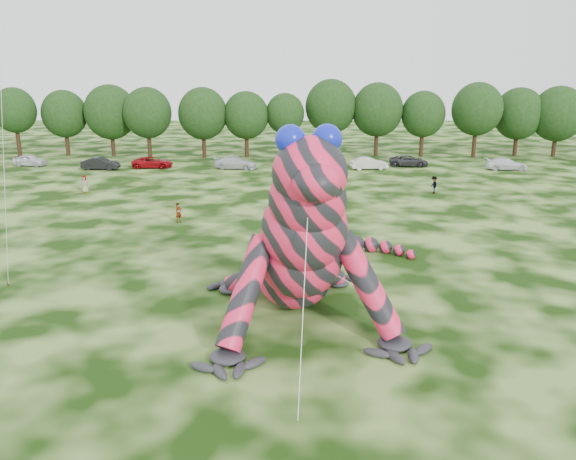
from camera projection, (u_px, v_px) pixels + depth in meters
The scene contains 27 objects.
ground at pixel (247, 359), 22.77m from camera, with size 240.00×240.00×0.00m, color #16330A.
inflatable_gecko at pixel (290, 212), 27.49m from camera, with size 15.68×18.62×9.31m, color #EF214D, non-canonical shape.
tree_3 at pixel (16, 123), 76.57m from camera, with size 5.81×5.23×9.44m, color black, non-canonical shape.
tree_4 at pixel (65, 123), 78.19m from camera, with size 6.22×5.60×9.06m, color black, non-canonical shape.
tree_5 at pixel (111, 120), 77.80m from camera, with size 7.16×6.44×9.80m, color black, non-canonical shape.
tree_6 at pixel (148, 123), 76.14m from camera, with size 6.52×5.86×9.49m, color black, non-canonical shape.
tree_7 at pixel (203, 123), 76.23m from camera, with size 6.68×6.01×9.48m, color black, non-canonical shape.
tree_8 at pixel (246, 125), 76.46m from camera, with size 6.14×5.53×8.94m, color black, non-canonical shape.
tree_9 at pixel (285, 125), 76.83m from camera, with size 5.27×4.74×8.68m, color black, non-canonical shape.
tree_10 at pixel (331, 118), 77.75m from camera, with size 7.09×6.38×10.50m, color black, non-canonical shape.
tree_11 at pixel (377, 120), 77.42m from camera, with size 7.01×6.31×10.07m, color black, non-canonical shape.
tree_12 at pixel (423, 124), 77.11m from camera, with size 5.99×5.39×8.97m, color black, non-canonical shape.
tree_13 at pixel (476, 120), 76.34m from camera, with size 6.83×6.15×10.13m, color black, non-canonical shape.
tree_14 at pixel (518, 122), 77.96m from camera, with size 6.82×6.14×9.40m, color black, non-canonical shape.
tree_15 at pixel (557, 122), 77.00m from camera, with size 7.17×6.45×9.63m, color black, non-canonical shape.
car_0 at pixel (30, 160), 70.12m from camera, with size 1.68×4.17×1.42m, color silver.
car_1 at pixel (101, 164), 67.51m from camera, with size 1.54×4.43×1.46m, color black.
car_2 at pixel (153, 162), 68.75m from camera, with size 2.26×4.91×1.36m, color #980A0F.
car_3 at pixel (236, 163), 67.99m from camera, with size 2.06×5.08×1.47m, color silver.
car_4 at pixel (296, 162), 69.13m from camera, with size 1.64×4.07×1.39m, color #15154A.
car_5 at pixel (369, 163), 67.58m from camera, with size 1.57×4.50×1.48m, color beige.
car_6 at pixel (409, 161), 69.94m from camera, with size 2.24×4.85×1.35m, color #29282B.
car_7 at pixel (506, 164), 67.27m from camera, with size 1.99×4.88×1.42m, color silver.
spectator_0 at pixel (179, 213), 43.43m from camera, with size 0.57×0.37×1.57m, color gray.
spectator_2 at pixel (434, 185), 54.05m from camera, with size 1.08×0.62×1.66m, color gray.
spectator_4 at pixel (85, 184), 54.29m from camera, with size 0.84×0.55×1.72m, color gray.
spectator_5 at pixel (307, 216), 42.50m from camera, with size 1.46×0.47×1.58m, color gray.
Camera 1 is at (1.72, -20.51, 11.19)m, focal length 35.00 mm.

